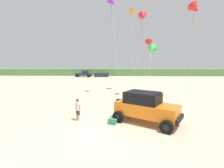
% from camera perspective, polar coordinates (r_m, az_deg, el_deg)
% --- Properties ---
extents(ground_plane, '(220.00, 220.00, 0.00)m').
position_cam_1_polar(ground_plane, '(10.14, -5.31, -18.20)').
color(ground_plane, '#C1B293').
extents(dune_ridge, '(90.00, 8.32, 2.25)m').
position_cam_1_polar(dune_ridge, '(58.24, 0.67, 4.19)').
color(dune_ridge, '#567A47').
rests_on(dune_ridge, ground_plane).
extents(jeep, '(4.97, 4.29, 2.26)m').
position_cam_1_polar(jeep, '(12.34, 11.47, -7.65)').
color(jeep, orange).
rests_on(jeep, ground_plane).
extents(person_watching, '(0.51, 0.46, 1.67)m').
position_cam_1_polar(person_watching, '(12.86, -11.63, -8.26)').
color(person_watching, '#DBB28E').
rests_on(person_watching, ground_plane).
extents(cooler_box, '(0.66, 0.56, 0.38)m').
position_cam_1_polar(cooler_box, '(12.13, 0.12, -12.77)').
color(cooler_box, '#2D7F51').
rests_on(cooler_box, ground_plane).
extents(distant_pickup, '(4.75, 2.75, 1.98)m').
position_cam_1_polar(distant_pickup, '(51.39, -9.62, 3.45)').
color(distant_pickup, '#1E232D').
rests_on(distant_pickup, ground_plane).
extents(distant_sedan, '(4.47, 2.58, 1.20)m').
position_cam_1_polar(distant_sedan, '(50.90, -3.68, 3.13)').
color(distant_sedan, '#1E232D').
rests_on(distant_sedan, ground_plane).
extents(kite_pink_ribbon, '(2.28, 3.35, 10.60)m').
position_cam_1_polar(kite_pink_ribbon, '(21.56, 10.69, 21.83)').
color(kite_pink_ribbon, red).
rests_on(kite_pink_ribbon, ground_plane).
extents(kite_green_box, '(1.57, 5.79, 12.70)m').
position_cam_1_polar(kite_green_box, '(23.62, 0.13, 26.12)').
color(kite_green_box, purple).
rests_on(kite_green_box, ground_plane).
extents(kite_black_sled, '(1.47, 4.19, 12.33)m').
position_cam_1_polar(kite_black_sled, '(26.41, 6.77, 23.16)').
color(kite_black_sled, orange).
rests_on(kite_black_sled, ground_plane).
extents(kite_red_delta, '(1.61, 2.55, 11.39)m').
position_cam_1_polar(kite_red_delta, '(22.77, 26.61, 22.14)').
color(kite_red_delta, red).
rests_on(kite_red_delta, ground_plane).
extents(kite_yellow_diamond, '(2.04, 4.29, 6.71)m').
position_cam_1_polar(kite_yellow_diamond, '(21.51, 13.58, 11.63)').
color(kite_yellow_diamond, green).
rests_on(kite_yellow_diamond, ground_plane).
extents(kite_purple_stunt, '(2.31, 6.26, 7.51)m').
position_cam_1_polar(kite_purple_stunt, '(23.64, 12.49, 13.43)').
color(kite_purple_stunt, red).
rests_on(kite_purple_stunt, ground_plane).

